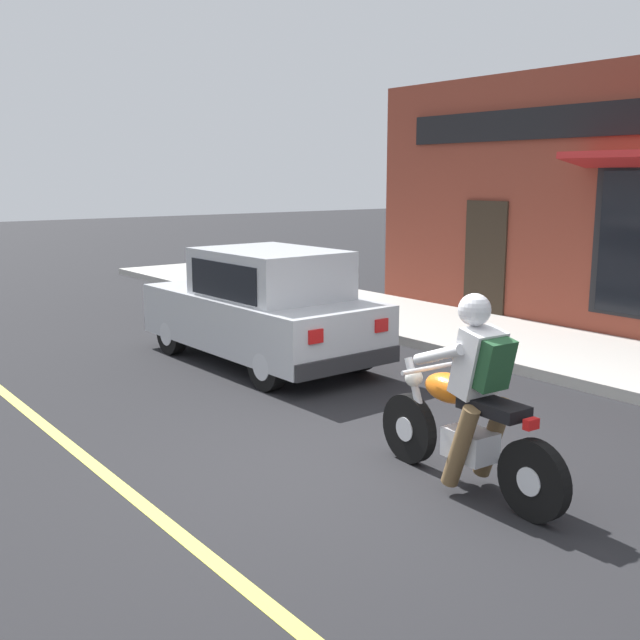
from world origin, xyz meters
TOP-DOWN VIEW (x-y plane):
  - ground_plane at (0.00, 0.00)m, footprint 80.00×80.00m
  - sidewalk_curb at (4.98, 3.00)m, footprint 2.60×22.00m
  - lane_stripe at (-1.80, 3.00)m, footprint 0.12×19.80m
  - motorcycle_with_rider at (0.44, -0.89)m, footprint 0.58×2.02m
  - car_hatchback at (1.43, 3.65)m, footprint 1.72×3.81m

SIDE VIEW (x-z plane):
  - ground_plane at x=0.00m, z-range 0.00..0.00m
  - lane_stripe at x=-1.80m, z-range 0.00..0.01m
  - sidewalk_curb at x=4.98m, z-range 0.00..0.14m
  - motorcycle_with_rider at x=0.44m, z-range -0.13..1.49m
  - car_hatchback at x=1.43m, z-range -0.02..1.55m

